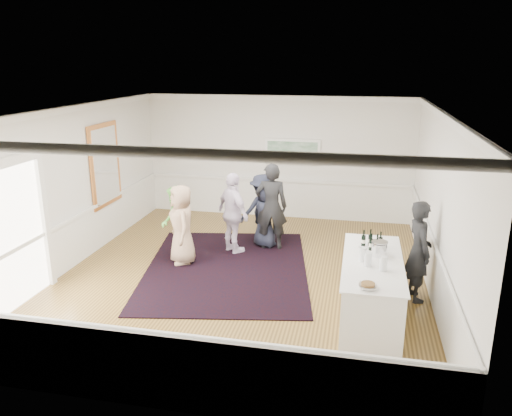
% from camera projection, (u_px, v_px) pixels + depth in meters
% --- Properties ---
extents(floor, '(8.00, 8.00, 0.00)m').
position_uv_depth(floor, '(243.00, 275.00, 9.76)').
color(floor, olive).
rests_on(floor, ground).
extents(ceiling, '(7.00, 8.00, 0.02)m').
position_uv_depth(ceiling, '(241.00, 110.00, 8.85)').
color(ceiling, white).
rests_on(ceiling, wall_back).
extents(wall_left, '(0.02, 8.00, 3.20)m').
position_uv_depth(wall_left, '(72.00, 187.00, 9.99)').
color(wall_left, white).
rests_on(wall_left, floor).
extents(wall_right, '(0.02, 8.00, 3.20)m').
position_uv_depth(wall_right, '(439.00, 208.00, 8.61)').
color(wall_right, white).
rests_on(wall_right, floor).
extents(wall_back, '(7.00, 0.02, 3.20)m').
position_uv_depth(wall_back, '(277.00, 157.00, 13.05)').
color(wall_back, white).
rests_on(wall_back, floor).
extents(wall_front, '(7.00, 0.02, 3.20)m').
position_uv_depth(wall_front, '(159.00, 289.00, 5.55)').
color(wall_front, white).
rests_on(wall_front, floor).
extents(wainscoting, '(7.00, 8.00, 1.00)m').
position_uv_depth(wainscoting, '(242.00, 252.00, 9.61)').
color(wainscoting, white).
rests_on(wainscoting, floor).
extents(mirror, '(0.05, 1.25, 1.85)m').
position_uv_depth(mirror, '(105.00, 165.00, 11.14)').
color(mirror, '#D9833F').
rests_on(mirror, wall_left).
extents(doorway, '(0.10, 1.78, 2.56)m').
position_uv_depth(doorway, '(13.00, 226.00, 8.25)').
color(doorway, white).
rests_on(doorway, wall_left).
extents(landscape_painting, '(1.44, 0.06, 0.66)m').
position_uv_depth(landscape_painting, '(292.00, 152.00, 12.87)').
color(landscape_painting, white).
rests_on(landscape_painting, wall_back).
extents(area_rug, '(3.86, 4.67, 0.02)m').
position_uv_depth(area_rug, '(227.00, 268.00, 10.09)').
color(area_rug, black).
rests_on(area_rug, floor).
extents(serving_table, '(0.94, 2.48, 1.00)m').
position_uv_depth(serving_table, '(371.00, 289.00, 8.02)').
color(serving_table, white).
rests_on(serving_table, floor).
extents(bartender, '(0.58, 0.74, 1.79)m').
position_uv_depth(bartender, '(419.00, 251.00, 8.58)').
color(bartender, black).
rests_on(bartender, floor).
extents(guest_tan, '(0.86, 0.96, 1.66)m').
position_uv_depth(guest_tan, '(182.00, 225.00, 10.16)').
color(guest_tan, tan).
rests_on(guest_tan, floor).
extents(guest_green, '(0.84, 0.93, 1.56)m').
position_uv_depth(guest_green, '(176.00, 223.00, 10.41)').
color(guest_green, '#71D555').
rests_on(guest_green, floor).
extents(guest_lilac, '(1.06, 1.02, 1.77)m').
position_uv_depth(guest_lilac, '(233.00, 213.00, 10.71)').
color(guest_lilac, white).
rests_on(guest_lilac, floor).
extents(guest_dark_a, '(1.17, 1.08, 1.58)m').
position_uv_depth(guest_dark_a, '(262.00, 208.00, 11.42)').
color(guest_dark_a, '#1F2335').
rests_on(guest_dark_a, floor).
extents(guest_dark_b, '(0.77, 0.56, 1.94)m').
position_uv_depth(guest_dark_b, '(271.00, 207.00, 10.91)').
color(guest_dark_b, black).
rests_on(guest_dark_b, floor).
extents(guest_navy, '(0.83, 0.72, 1.44)m').
position_uv_depth(guest_navy, '(266.00, 216.00, 11.11)').
color(guest_navy, '#1F2335').
rests_on(guest_navy, floor).
extents(wine_bottles, '(0.35, 0.29, 0.31)m').
position_uv_depth(wine_bottles, '(373.00, 240.00, 8.35)').
color(wine_bottles, black).
rests_on(wine_bottles, serving_table).
extents(juice_pitchers, '(0.42, 0.44, 0.24)m').
position_uv_depth(juice_pitchers, '(371.00, 258.00, 7.65)').
color(juice_pitchers, '#8ABD43').
rests_on(juice_pitchers, serving_table).
extents(ice_bucket, '(0.26, 0.26, 0.25)m').
position_uv_depth(ice_bucket, '(379.00, 249.00, 8.04)').
color(ice_bucket, silver).
rests_on(ice_bucket, serving_table).
extents(nut_bowl, '(0.27, 0.27, 0.07)m').
position_uv_depth(nut_bowl, '(368.00, 286.00, 6.91)').
color(nut_bowl, white).
rests_on(nut_bowl, serving_table).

